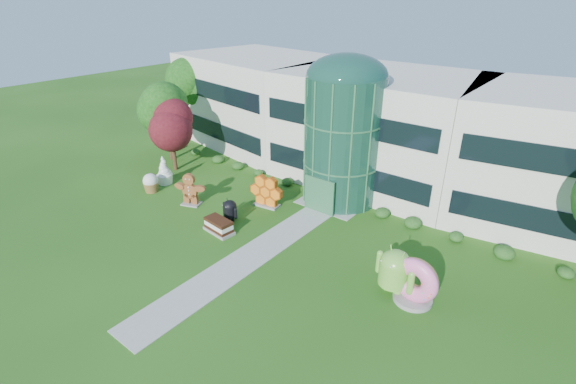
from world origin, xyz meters
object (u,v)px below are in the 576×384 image
Objects in this scene: android_black at (230,209)px; donut at (416,280)px; android_green at (395,269)px; gingerbread at (190,189)px.

donut is at bearing 7.92° from android_black.
android_black is 0.68× the size of donut.
android_green reaches higher than gingerbread.
android_black is (-13.07, 0.18, -0.65)m from android_green.
donut is (1.21, 0.06, -0.20)m from android_green.
android_green is at bearing 7.62° from android_black.
android_black is at bearing -19.53° from gingerbread.
android_black is 14.29m from donut.
gingerbread is (-17.35, 0.05, -0.25)m from android_green.
android_black is 4.30m from gingerbread.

